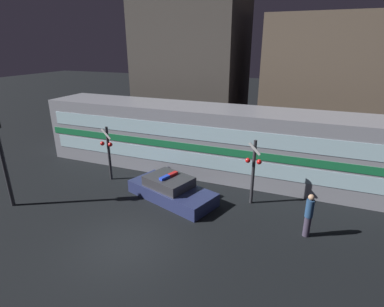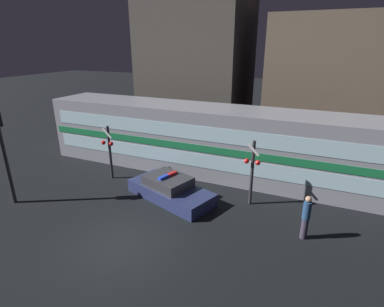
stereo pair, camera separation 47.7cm
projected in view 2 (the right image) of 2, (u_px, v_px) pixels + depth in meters
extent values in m
plane|color=black|center=(122.00, 243.00, 11.35)|extent=(120.00, 120.00, 0.00)
cube|color=gray|center=(210.00, 140.00, 17.14)|extent=(20.31, 3.08, 3.81)
cube|color=#19723F|center=(200.00, 149.00, 15.81)|extent=(19.90, 0.03, 0.38)
cube|color=silver|center=(200.00, 161.00, 16.05)|extent=(19.29, 0.02, 0.76)
cube|color=silver|center=(200.00, 133.00, 15.52)|extent=(19.29, 0.02, 0.76)
cube|color=navy|center=(171.00, 192.00, 14.55)|extent=(4.75, 3.14, 0.63)
cube|color=#333338|center=(168.00, 181.00, 14.47)|extent=(2.52, 2.20, 0.48)
cube|color=blue|center=(163.00, 177.00, 14.18)|extent=(0.37, 0.59, 0.12)
cube|color=red|center=(172.00, 174.00, 14.56)|extent=(0.37, 0.59, 0.12)
cylinder|color=#3F384C|center=(304.00, 228.00, 11.51)|extent=(0.26, 0.26, 0.86)
cylinder|color=navy|center=(307.00, 210.00, 11.24)|extent=(0.31, 0.31, 0.72)
sphere|color=tan|center=(309.00, 199.00, 11.08)|extent=(0.23, 0.23, 0.23)
cylinder|color=#2D2D33|center=(252.00, 174.00, 13.60)|extent=(0.15, 0.15, 3.12)
sphere|color=red|center=(247.00, 161.00, 13.36)|extent=(0.23, 0.23, 0.23)
sphere|color=red|center=(258.00, 163.00, 13.17)|extent=(0.23, 0.23, 0.23)
cube|color=white|center=(253.00, 150.00, 13.12)|extent=(0.58, 0.03, 0.58)
cylinder|color=#2D2D33|center=(110.00, 153.00, 16.34)|extent=(0.15, 0.15, 3.01)
sphere|color=red|center=(104.00, 143.00, 16.10)|extent=(0.23, 0.23, 0.23)
sphere|color=red|center=(111.00, 144.00, 15.91)|extent=(0.23, 0.23, 0.23)
cube|color=white|center=(107.00, 133.00, 15.86)|extent=(0.58, 0.03, 0.58)
cylinder|color=#2D2D33|center=(7.00, 166.00, 13.63)|extent=(0.18, 0.18, 3.72)
cube|color=#47423D|center=(197.00, 69.00, 24.06)|extent=(7.81, 6.79, 10.45)
cube|color=brown|center=(344.00, 85.00, 20.27)|extent=(10.16, 4.90, 8.96)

